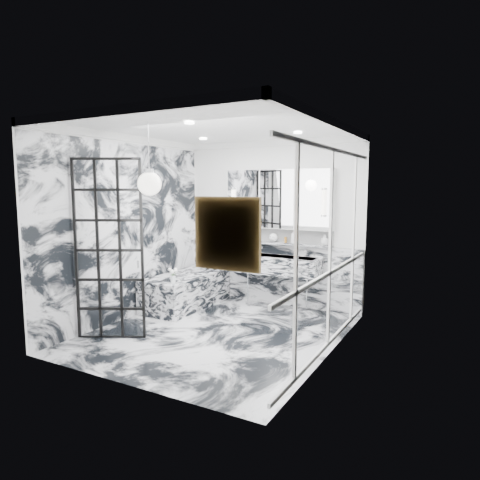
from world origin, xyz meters
The scene contains 25 objects.
floor centered at (0.00, 0.00, 0.00)m, with size 3.60×3.60×0.00m, color silver.
ceiling centered at (0.00, 0.00, 2.80)m, with size 3.60×3.60×0.00m, color white.
wall_back centered at (0.00, 1.80, 1.40)m, with size 3.60×3.60×0.00m, color white.
wall_front centered at (0.00, -1.80, 1.40)m, with size 3.60×3.60×0.00m, color white.
wall_left centered at (-1.60, 0.00, 1.40)m, with size 3.60×3.60×0.00m, color white.
wall_right centered at (1.60, 0.00, 1.40)m, with size 3.60×3.60×0.00m, color white.
marble_clad_back centered at (0.00, 1.78, 0.53)m, with size 3.18×0.05×1.05m, color silver.
marble_clad_left centered at (-1.59, 0.00, 1.34)m, with size 0.02×3.56×2.68m, color silver.
panel_molding centered at (1.58, 0.00, 1.30)m, with size 0.03×3.40×2.30m, color white.
soap_bottle_a centered at (0.44, 1.71, 1.21)m, with size 0.09×0.09×0.23m, color #8C5919.
soap_bottle_b centered at (0.96, 1.71, 1.18)m, with size 0.08×0.08×0.17m, color #4C4C51.
soap_bottle_c centered at (0.98, 1.71, 1.17)m, with size 0.13×0.13×0.17m, color silver.
face_pot centered at (0.08, 1.71, 1.17)m, with size 0.15×0.15×0.15m, color white.
amber_bottle centered at (0.30, 1.71, 1.14)m, with size 0.04×0.04×0.10m, color #8C5919.
flower_vase centered at (-0.94, 0.23, 0.61)m, with size 0.07×0.07×0.12m, color silver.
crittall_door centered at (-1.15, -0.84, 1.19)m, with size 0.88×0.04×2.38m, color black, non-canonical shape.
artwork centered at (1.20, -1.76, 1.62)m, with size 0.53×0.05×0.53m, color #D35D15.
pendant_light centered at (-0.21, -1.10, 2.06)m, with size 0.27×0.27×0.27m, color white.
trough_sink centered at (0.15, 1.55, 0.73)m, with size 1.60×0.45×0.30m, color silver.
ledge centered at (0.15, 1.72, 1.07)m, with size 1.90×0.14×0.04m, color silver.
subway_tile centered at (0.15, 1.78, 1.21)m, with size 1.90×0.03×0.23m, color white.
mirror_cabinet centered at (0.15, 1.73, 1.82)m, with size 1.90×0.16×1.00m, color white.
sconce_left centered at (-0.67, 1.63, 1.78)m, with size 0.07×0.07×0.40m, color white.
sconce_right centered at (0.97, 1.63, 1.78)m, with size 0.07×0.07×0.40m, color white.
bathtub centered at (-1.18, 0.90, 0.28)m, with size 0.75×1.65×0.55m, color silver.
Camera 1 is at (3.05, -4.90, 2.02)m, focal length 32.00 mm.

